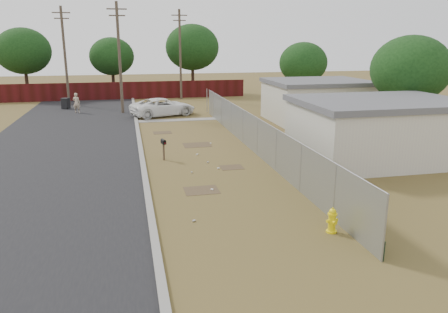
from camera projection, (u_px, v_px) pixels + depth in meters
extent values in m
plane|color=brown|center=(201.00, 158.00, 22.84)|extent=(120.00, 120.00, 0.00)
cube|color=black|center=(68.00, 134.00, 28.81)|extent=(9.00, 60.00, 0.02)
cube|color=gray|center=(138.00, 130.00, 29.74)|extent=(0.25, 60.00, 0.12)
cube|color=gray|center=(176.00, 120.00, 33.68)|extent=(6.20, 1.00, 0.03)
cylinder|color=#919399|center=(385.00, 229.00, 11.91)|extent=(0.06, 0.06, 2.00)
cylinder|color=#919399|center=(335.00, 193.00, 14.74)|extent=(0.06, 0.06, 2.00)
cylinder|color=#919399|center=(301.00, 168.00, 17.57)|extent=(0.06, 0.06, 2.00)
cylinder|color=#919399|center=(276.00, 150.00, 20.40)|extent=(0.06, 0.06, 2.00)
cylinder|color=#919399|center=(258.00, 137.00, 23.23)|extent=(0.06, 0.06, 2.00)
cylinder|color=#919399|center=(243.00, 126.00, 26.06)|extent=(0.06, 0.06, 2.00)
cylinder|color=#919399|center=(231.00, 118.00, 28.89)|extent=(0.06, 0.06, 2.00)
cylinder|color=#919399|center=(222.00, 111.00, 31.72)|extent=(0.06, 0.06, 2.00)
cylinder|color=#919399|center=(214.00, 105.00, 34.55)|extent=(0.06, 0.06, 2.00)
cylinder|color=#919399|center=(207.00, 100.00, 37.38)|extent=(0.06, 0.06, 2.00)
cylinder|color=#919399|center=(253.00, 115.00, 23.91)|extent=(0.04, 26.00, 0.04)
cube|color=gray|center=(252.00, 133.00, 24.17)|extent=(0.01, 26.00, 2.00)
cube|color=black|center=(253.00, 145.00, 24.37)|extent=(0.03, 26.00, 0.60)
cube|color=#3F0D0E|center=(103.00, 91.00, 44.92)|extent=(30.00, 0.12, 1.80)
cylinder|color=brown|center=(120.00, 59.00, 35.93)|extent=(0.24, 0.24, 9.00)
cube|color=brown|center=(117.00, 9.00, 34.92)|extent=(1.60, 0.10, 0.10)
cube|color=brown|center=(117.00, 15.00, 35.05)|extent=(1.30, 0.10, 0.10)
cylinder|color=brown|center=(65.00, 57.00, 40.54)|extent=(0.24, 0.24, 9.00)
cube|color=brown|center=(61.00, 13.00, 39.53)|extent=(1.60, 0.10, 0.10)
cube|color=brown|center=(62.00, 18.00, 39.66)|extent=(1.30, 0.10, 0.10)
cylinder|color=brown|center=(180.00, 55.00, 44.73)|extent=(0.24, 0.24, 9.00)
cube|color=brown|center=(179.00, 15.00, 43.72)|extent=(1.60, 0.10, 0.10)
cube|color=brown|center=(179.00, 20.00, 43.85)|extent=(1.30, 0.10, 0.10)
cube|color=#BDB7AB|center=(379.00, 132.00, 22.48)|extent=(8.00, 6.00, 2.80)
cube|color=#535359|center=(382.00, 102.00, 22.08)|extent=(8.32, 6.24, 0.30)
cube|color=#BDB7AB|center=(317.00, 102.00, 33.17)|extent=(7.00, 6.00, 2.80)
cube|color=#535359|center=(318.00, 82.00, 32.77)|extent=(7.28, 6.24, 0.30)
cylinder|color=#342117|center=(27.00, 82.00, 46.82)|extent=(0.36, 0.36, 3.30)
ellipsoid|color=black|center=(23.00, 51.00, 45.99)|extent=(5.70, 5.70, 4.84)
cylinder|color=#342117|center=(113.00, 81.00, 49.71)|extent=(0.36, 0.36, 2.86)
ellipsoid|color=black|center=(112.00, 56.00, 48.99)|extent=(4.94, 4.94, 4.20)
cylinder|color=#342117|center=(193.00, 78.00, 50.57)|extent=(0.36, 0.36, 3.52)
ellipsoid|color=black|center=(192.00, 47.00, 49.68)|extent=(6.08, 6.08, 5.17)
cylinder|color=#342117|center=(302.00, 90.00, 42.20)|extent=(0.36, 0.36, 2.64)
ellipsoid|color=black|center=(303.00, 63.00, 41.53)|extent=(4.56, 4.56, 3.88)
cylinder|color=#342117|center=(406.00, 113.00, 28.23)|extent=(0.36, 0.36, 2.86)
ellipsoid|color=black|center=(411.00, 69.00, 27.51)|extent=(4.94, 4.94, 4.20)
cylinder|color=yellow|center=(331.00, 231.00, 14.04)|extent=(0.38, 0.38, 0.06)
cylinder|color=yellow|center=(332.00, 223.00, 13.97)|extent=(0.27, 0.27, 0.58)
cylinder|color=yellow|center=(332.00, 214.00, 13.89)|extent=(0.35, 0.35, 0.05)
sphere|color=yellow|center=(333.00, 212.00, 13.87)|extent=(0.26, 0.26, 0.23)
cylinder|color=yellow|center=(333.00, 208.00, 13.84)|extent=(0.04, 0.04, 0.06)
cylinder|color=yellow|center=(328.00, 221.00, 13.90)|extent=(0.11, 0.12, 0.11)
cylinder|color=yellow|center=(336.00, 220.00, 13.99)|extent=(0.11, 0.12, 0.11)
cylinder|color=yellow|center=(335.00, 222.00, 13.82)|extent=(0.15, 0.14, 0.14)
cube|color=#4E3D2C|center=(164.00, 151.00, 22.39)|extent=(0.10, 0.10, 0.91)
cube|color=black|center=(163.00, 142.00, 22.27)|extent=(0.26, 0.46, 0.16)
cylinder|color=black|center=(163.00, 141.00, 22.25)|extent=(0.26, 0.46, 0.16)
cube|color=#AD0C1B|center=(165.00, 143.00, 22.06)|extent=(0.03, 0.04, 0.09)
imported|color=white|center=(163.00, 107.00, 35.46)|extent=(5.77, 4.06, 1.46)
imported|color=tan|center=(76.00, 103.00, 36.93)|extent=(0.71, 0.57, 1.70)
cube|color=black|center=(66.00, 104.00, 39.14)|extent=(0.75, 0.75, 0.91)
cube|color=black|center=(65.00, 99.00, 39.01)|extent=(0.83, 0.83, 0.08)
cylinder|color=black|center=(67.00, 108.00, 38.91)|extent=(0.12, 0.19, 0.19)
cylinder|color=white|center=(212.00, 189.00, 17.96)|extent=(0.12, 0.12, 0.07)
cylinder|color=silver|center=(192.00, 172.00, 20.28)|extent=(0.07, 0.10, 0.07)
cylinder|color=white|center=(218.00, 168.00, 20.93)|extent=(0.11, 0.08, 0.07)
cylinder|color=silver|center=(194.00, 221.00, 14.85)|extent=(0.11, 0.09, 0.07)
cylinder|color=white|center=(211.00, 143.00, 26.00)|extent=(0.10, 0.12, 0.07)
cylinder|color=silver|center=(208.00, 162.00, 21.97)|extent=(0.12, 0.12, 0.07)
cylinder|color=white|center=(197.00, 154.00, 23.46)|extent=(0.12, 0.11, 0.07)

